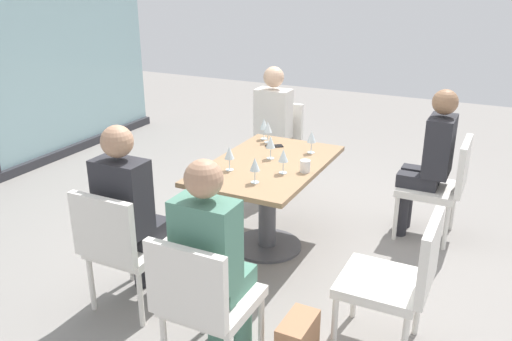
{
  "coord_description": "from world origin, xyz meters",
  "views": [
    {
      "loc": [
        -3.5,
        -1.63,
        2.13
      ],
      "look_at": [
        0.0,
        0.1,
        0.65
      ],
      "focal_mm": 37.46,
      "sensor_mm": 36.0,
      "label": 1
    }
  ],
  "objects_px": {
    "wine_glass_5": "(229,153)",
    "coffee_cup": "(305,166)",
    "chair_side_end": "(203,298)",
    "cell_phone_on_table": "(274,146)",
    "chair_front_right": "(441,182)",
    "wine_glass_3": "(283,156)",
    "chair_front_left": "(399,276)",
    "person_front_right": "(430,157)",
    "wine_glass_4": "(255,165)",
    "wine_glass_1": "(268,128)",
    "wine_glass_0": "(312,137)",
    "wine_glass_6": "(264,125)",
    "chair_far_right": "(275,142)",
    "person_far_left": "(130,207)",
    "dining_table_main": "(267,186)",
    "person_far_right": "(271,125)",
    "wine_glass_2": "(271,143)",
    "chair_far_left": "(122,243)",
    "handbag_0": "(298,340)",
    "person_side_end": "(213,255)"
  },
  "relations": [
    {
      "from": "wine_glass_5",
      "to": "coffee_cup",
      "type": "distance_m",
      "value": 0.56
    },
    {
      "from": "chair_side_end",
      "to": "cell_phone_on_table",
      "type": "distance_m",
      "value": 1.92
    },
    {
      "from": "chair_front_right",
      "to": "wine_glass_3",
      "type": "xyz_separation_m",
      "value": [
        -0.94,
        1.0,
        0.37
      ]
    },
    {
      "from": "chair_front_left",
      "to": "person_front_right",
      "type": "relative_size",
      "value": 0.69
    },
    {
      "from": "wine_glass_4",
      "to": "wine_glass_1",
      "type": "bearing_deg",
      "value": 19.58
    },
    {
      "from": "wine_glass_5",
      "to": "wine_glass_0",
      "type": "bearing_deg",
      "value": -31.99
    },
    {
      "from": "coffee_cup",
      "to": "cell_phone_on_table",
      "type": "relative_size",
      "value": 0.62
    },
    {
      "from": "wine_glass_3",
      "to": "wine_glass_6",
      "type": "xyz_separation_m",
      "value": [
        0.69,
        0.48,
        0.0
      ]
    },
    {
      "from": "chair_far_right",
      "to": "person_front_right",
      "type": "relative_size",
      "value": 0.69
    },
    {
      "from": "chair_far_right",
      "to": "chair_front_right",
      "type": "bearing_deg",
      "value": -103.07
    },
    {
      "from": "person_far_left",
      "to": "chair_side_end",
      "type": "bearing_deg",
      "value": -116.87
    },
    {
      "from": "cell_phone_on_table",
      "to": "dining_table_main",
      "type": "bearing_deg",
      "value": 158.43
    },
    {
      "from": "chair_front_right",
      "to": "chair_far_right",
      "type": "bearing_deg",
      "value": 76.93
    },
    {
      "from": "dining_table_main",
      "to": "wine_glass_6",
      "type": "height_order",
      "value": "wine_glass_6"
    },
    {
      "from": "person_far_right",
      "to": "cell_phone_on_table",
      "type": "xyz_separation_m",
      "value": [
        -0.69,
        -0.35,
        0.03
      ]
    },
    {
      "from": "wine_glass_4",
      "to": "chair_front_left",
      "type": "bearing_deg",
      "value": -109.32
    },
    {
      "from": "wine_glass_2",
      "to": "wine_glass_3",
      "type": "height_order",
      "value": "same"
    },
    {
      "from": "chair_far_right",
      "to": "chair_far_left",
      "type": "bearing_deg",
      "value": 180.0
    },
    {
      "from": "person_front_right",
      "to": "wine_glass_0",
      "type": "height_order",
      "value": "person_front_right"
    },
    {
      "from": "dining_table_main",
      "to": "chair_far_right",
      "type": "height_order",
      "value": "chair_far_right"
    },
    {
      "from": "wine_glass_1",
      "to": "handbag_0",
      "type": "bearing_deg",
      "value": -149.48
    },
    {
      "from": "person_far_left",
      "to": "cell_phone_on_table",
      "type": "distance_m",
      "value": 1.5
    },
    {
      "from": "person_far_right",
      "to": "wine_glass_3",
      "type": "xyz_separation_m",
      "value": [
        -1.22,
        -0.67,
        0.16
      ]
    },
    {
      "from": "chair_far_left",
      "to": "wine_glass_2",
      "type": "relative_size",
      "value": 4.7
    },
    {
      "from": "wine_glass_5",
      "to": "cell_phone_on_table",
      "type": "height_order",
      "value": "wine_glass_5"
    },
    {
      "from": "person_side_end",
      "to": "wine_glass_2",
      "type": "xyz_separation_m",
      "value": [
        1.46,
        0.34,
        0.16
      ]
    },
    {
      "from": "chair_far_left",
      "to": "wine_glass_3",
      "type": "bearing_deg",
      "value": -32.78
    },
    {
      "from": "person_side_end",
      "to": "wine_glass_5",
      "type": "height_order",
      "value": "person_side_end"
    },
    {
      "from": "wine_glass_3",
      "to": "handbag_0",
      "type": "relative_size",
      "value": 0.62
    },
    {
      "from": "person_far_right",
      "to": "wine_glass_6",
      "type": "relative_size",
      "value": 6.81
    },
    {
      "from": "wine_glass_3",
      "to": "handbag_0",
      "type": "distance_m",
      "value": 1.35
    },
    {
      "from": "chair_far_left",
      "to": "wine_glass_6",
      "type": "height_order",
      "value": "wine_glass_6"
    },
    {
      "from": "wine_glass_2",
      "to": "coffee_cup",
      "type": "relative_size",
      "value": 2.06
    },
    {
      "from": "wine_glass_0",
      "to": "cell_phone_on_table",
      "type": "height_order",
      "value": "wine_glass_0"
    },
    {
      "from": "chair_far_right",
      "to": "person_far_left",
      "type": "relative_size",
      "value": 0.69
    },
    {
      "from": "chair_side_end",
      "to": "wine_glass_4",
      "type": "xyz_separation_m",
      "value": [
        1.06,
        0.22,
        0.37
      ]
    },
    {
      "from": "person_front_right",
      "to": "wine_glass_5",
      "type": "bearing_deg",
      "value": 129.76
    },
    {
      "from": "person_far_right",
      "to": "wine_glass_2",
      "type": "xyz_separation_m",
      "value": [
        -0.97,
        -0.45,
        0.16
      ]
    },
    {
      "from": "person_front_right",
      "to": "wine_glass_5",
      "type": "xyz_separation_m",
      "value": [
        -1.06,
        1.28,
        0.16
      ]
    },
    {
      "from": "dining_table_main",
      "to": "wine_glass_5",
      "type": "xyz_separation_m",
      "value": [
        -0.27,
        0.19,
        0.32
      ]
    },
    {
      "from": "chair_front_left",
      "to": "wine_glass_0",
      "type": "distance_m",
      "value": 1.57
    },
    {
      "from": "coffee_cup",
      "to": "wine_glass_6",
      "type": "bearing_deg",
      "value": 46.13
    },
    {
      "from": "chair_far_left",
      "to": "person_front_right",
      "type": "distance_m",
      "value": 2.53
    },
    {
      "from": "person_front_right",
      "to": "wine_glass_1",
      "type": "distance_m",
      "value": 1.36
    },
    {
      "from": "chair_side_end",
      "to": "wine_glass_2",
      "type": "relative_size",
      "value": 4.7
    },
    {
      "from": "person_front_right",
      "to": "wine_glass_0",
      "type": "bearing_deg",
      "value": 115.67
    },
    {
      "from": "person_front_right",
      "to": "wine_glass_3",
      "type": "distance_m",
      "value": 1.31
    },
    {
      "from": "person_far_right",
      "to": "wine_glass_6",
      "type": "bearing_deg",
      "value": -161.13
    },
    {
      "from": "cell_phone_on_table",
      "to": "wine_glass_1",
      "type": "bearing_deg",
      "value": 11.74
    },
    {
      "from": "chair_front_left",
      "to": "wine_glass_3",
      "type": "height_order",
      "value": "wine_glass_3"
    }
  ]
}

